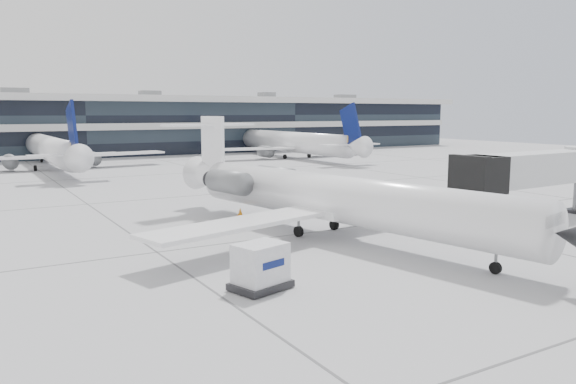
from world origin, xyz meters
TOP-DOWN VIEW (x-y plane):
  - ground at (0.00, 0.00)m, footprint 220.00×220.00m
  - terminal at (0.00, 82.00)m, footprint 170.00×22.00m
  - bg_jet_center at (-8.00, 55.00)m, footprint 32.00×40.00m
  - bg_jet_right at (32.00, 55.00)m, footprint 32.00×40.00m
  - regional_jet at (1.14, -1.63)m, footprint 26.84×33.46m
  - jet_bridge at (18.80, -4.73)m, footprint 16.47×3.93m
  - cargo_uld at (-8.01, -9.19)m, footprint 3.02×2.56m
  - traffic_cone at (-0.72, 8.11)m, footprint 0.54×0.54m

SIDE VIEW (x-z plane):
  - ground at x=0.00m, z-range 0.00..0.00m
  - bg_jet_center at x=-8.00m, z-range -4.80..4.80m
  - bg_jet_right at x=32.00m, z-range -4.80..4.80m
  - traffic_cone at x=-0.72m, z-range -0.02..0.61m
  - cargo_uld at x=-8.01m, z-range 0.01..2.12m
  - regional_jet at x=1.14m, z-range -1.23..6.53m
  - jet_bridge at x=18.80m, z-range 1.21..6.50m
  - terminal at x=0.00m, z-range 0.00..10.00m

